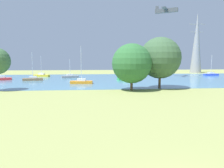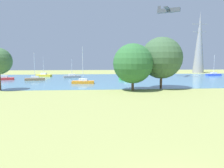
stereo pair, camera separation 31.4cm
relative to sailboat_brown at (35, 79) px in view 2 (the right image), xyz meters
The scene contains 13 objects.
ground_plane 31.91m from the sailboat_brown, 54.71° to the right, with size 160.00×160.00×0.00m, color #8C9351.
water_surface 18.54m from the sailboat_brown, ahead, with size 140.00×40.00×0.02m, color teal.
sailboat_brown is the anchor object (origin of this frame).
sailboat_green 23.76m from the sailboat_brown, ahead, with size 5.01×2.49×5.36m.
sailboat_gray 11.07m from the sailboat_brown, 39.53° to the left, with size 5.03×2.72×5.44m.
sailboat_orange 14.98m from the sailboat_brown, 33.76° to the right, with size 4.88×1.78×8.10m.
sailboat_blue 55.23m from the sailboat_brown, 12.35° to the left, with size 4.88×1.78×6.80m.
sailboat_yellow 12.70m from the sailboat_brown, 93.24° to the left, with size 5.02×2.59×6.17m.
sailboat_red 8.39m from the sailboat_brown, 168.79° to the left, with size 5.03×2.72×5.66m.
tree_east_near 29.20m from the sailboat_brown, 42.13° to the right, with size 6.73×6.73×7.96m.
tree_west_near 32.49m from the sailboat_brown, 32.60° to the right, with size 7.48×7.48×9.29m.
electricity_pylon 64.14m from the sailboat_brown, 26.14° to the left, with size 6.40×4.40×24.00m.
light_aircraft 41.36m from the sailboat_brown, 10.06° to the left, with size 6.05×7.77×2.10m.
Camera 2 is at (-3.49, -7.07, 5.23)m, focal length 34.28 mm.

